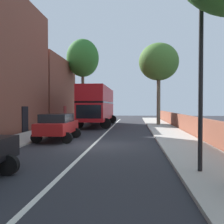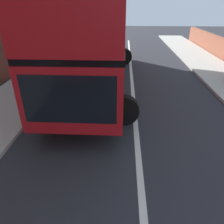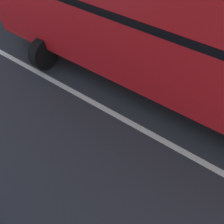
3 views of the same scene
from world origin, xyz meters
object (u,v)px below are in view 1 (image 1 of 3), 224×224
double_decker_bus (98,104)px  lamppost_right (201,52)px  street_tree_right_3 (159,62)px  street_tree_left_2 (83,58)px  parked_car_red_left_1 (58,125)px

double_decker_bus → lamppost_right: (6.00, -19.33, 1.45)m
street_tree_right_3 → lamppost_right: size_ratio=1.38×
double_decker_bus → street_tree_right_3: size_ratio=1.28×
double_decker_bus → street_tree_left_2: size_ratio=1.00×
street_tree_left_2 → street_tree_right_3: street_tree_left_2 is taller
parked_car_red_left_1 → double_decker_bus: bearing=86.2°
parked_car_red_left_1 → street_tree_left_2: (-2.35, 19.54, 7.71)m
street_tree_right_3 → street_tree_left_2: bearing=143.8°
double_decker_bus → street_tree_left_2: street_tree_left_2 is taller
street_tree_left_2 → lamppost_right: bearing=-71.3°
parked_car_red_left_1 → lamppost_right: lamppost_right is taller
parked_car_red_left_1 → street_tree_left_2: 21.14m
parked_car_red_left_1 → street_tree_left_2: bearing=96.8°
street_tree_right_3 → lamppost_right: (-0.54, -19.88, -3.01)m
double_decker_bus → street_tree_right_3: bearing=4.8°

